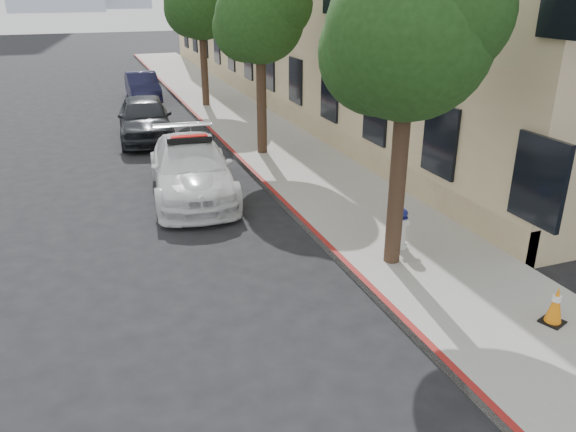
% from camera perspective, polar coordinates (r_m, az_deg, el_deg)
% --- Properties ---
extents(ground, '(120.00, 120.00, 0.00)m').
position_cam_1_polar(ground, '(11.67, -7.10, -3.21)').
color(ground, black).
rests_on(ground, ground).
extents(sidewalk, '(3.20, 50.00, 0.15)m').
position_cam_1_polar(sidewalk, '(21.69, -4.12, 9.21)').
color(sidewalk, gray).
rests_on(sidewalk, ground).
extents(curb_strip, '(0.12, 50.00, 0.15)m').
position_cam_1_polar(curb_strip, '(21.32, -8.13, 8.81)').
color(curb_strip, maroon).
rests_on(curb_strip, ground).
extents(tree_near, '(2.92, 2.82, 5.62)m').
position_cam_1_polar(tree_near, '(9.80, 12.40, 17.60)').
color(tree_near, black).
rests_on(tree_near, sidewalk).
extents(tree_mid, '(2.77, 2.64, 5.43)m').
position_cam_1_polar(tree_mid, '(17.11, -2.75, 19.54)').
color(tree_mid, black).
rests_on(tree_mid, sidewalk).
extents(tree_far, '(3.10, 3.00, 5.81)m').
position_cam_1_polar(tree_far, '(24.83, -8.80, 20.74)').
color(tree_far, black).
rests_on(tree_far, sidewalk).
extents(police_car, '(2.46, 5.04, 1.56)m').
position_cam_1_polar(police_car, '(14.47, -9.80, 4.79)').
color(police_car, silver).
rests_on(police_car, ground).
extents(parked_car_mid, '(2.08, 4.51, 1.50)m').
position_cam_1_polar(parked_car_mid, '(20.31, -14.34, 9.61)').
color(parked_car_mid, black).
rests_on(parked_car_mid, ground).
extents(parked_car_far, '(1.39, 3.87, 1.27)m').
position_cam_1_polar(parked_car_far, '(27.61, -14.57, 12.61)').
color(parked_car_far, black).
rests_on(parked_car_far, ground).
extents(fire_hydrant, '(0.35, 0.32, 0.83)m').
position_cam_1_polar(fire_hydrant, '(11.32, 11.33, -1.26)').
color(fire_hydrant, silver).
rests_on(fire_hydrant, sidewalk).
extents(traffic_cone, '(0.42, 0.42, 0.63)m').
position_cam_1_polar(traffic_cone, '(9.64, 25.54, -8.17)').
color(traffic_cone, black).
rests_on(traffic_cone, sidewalk).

